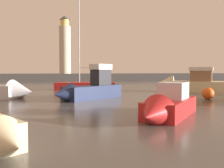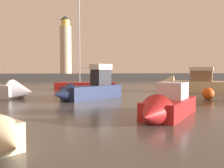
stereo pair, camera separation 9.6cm
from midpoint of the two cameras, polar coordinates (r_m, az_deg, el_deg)
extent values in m
plane|color=#4C4742|center=(32.86, -1.90, -1.19)|extent=(220.00, 220.00, 0.00)
cube|color=#423F3D|center=(63.67, -6.41, 1.66)|extent=(81.53, 5.95, 1.77)
cylinder|color=beige|center=(63.65, -10.78, 7.83)|extent=(2.87, 2.87, 12.00)
cylinder|color=#F2CC59|center=(64.58, -10.84, 13.89)|extent=(2.15, 2.15, 1.68)
cone|color=#33383D|center=(64.84, -10.86, 15.03)|extent=(2.58, 2.58, 0.96)
cone|color=silver|center=(22.82, -20.21, -1.67)|extent=(2.71, 2.77, 2.11)
cube|color=#1E284C|center=(21.54, -4.33, -1.91)|extent=(5.66, 4.96, 1.16)
cone|color=#1E284C|center=(19.33, -11.39, -2.37)|extent=(2.27, 2.29, 1.68)
cube|color=#232328|center=(22.19, -2.51, 1.57)|extent=(1.98, 1.89, 1.42)
cube|color=silver|center=(22.18, -2.52, 4.04)|extent=(2.17, 2.08, 0.50)
cone|color=beige|center=(7.32, -23.14, -12.62)|extent=(1.83, 1.81, 1.35)
cube|color=#B21E1E|center=(13.72, 13.65, -5.39)|extent=(4.49, 4.76, 0.91)
cone|color=#B21E1E|center=(11.06, 9.45, -7.15)|extent=(2.34, 2.33, 1.71)
cube|color=silver|center=(14.07, 14.24, -1.46)|extent=(2.15, 2.18, 0.91)
cube|color=beige|center=(29.97, 19.66, -0.57)|extent=(7.00, 5.99, 1.27)
cone|color=beige|center=(30.54, 12.11, -0.28)|extent=(3.26, 3.30, 2.43)
cube|color=#8C6647|center=(29.89, 20.36, 1.78)|extent=(2.97, 2.87, 1.21)
cube|color=silver|center=(29.89, 20.39, 3.33)|extent=(3.27, 3.16, 0.42)
cube|color=#B21E1E|center=(31.81, -6.10, -0.48)|extent=(8.01, 3.80, 0.96)
cylinder|color=#B7B7BC|center=(32.09, -7.55, 10.02)|extent=(0.12, 0.12, 10.75)
cylinder|color=#B7B7BC|center=(31.62, -3.69, 3.89)|extent=(4.17, 0.96, 0.09)
sphere|color=#EA5919|center=(22.55, 21.74, -2.06)|extent=(1.03, 1.03, 1.03)
camera|label=1|loc=(0.05, -89.88, 0.01)|focal=38.94mm
camera|label=2|loc=(0.05, 90.12, -0.01)|focal=38.94mm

